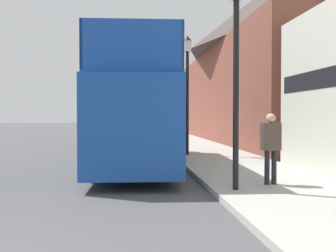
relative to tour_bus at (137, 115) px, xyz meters
The scene contains 8 objects.
ground_plane 11.22m from the tour_bus, 105.52° to the left, with size 144.00×144.00×0.00m, color #4C4C4F.
sidewalk 8.53m from the tour_bus, 66.73° to the left, with size 3.46×108.00×0.14m.
brick_terrace_rear 14.86m from the tour_bus, 56.52° to the left, with size 6.00×23.25×9.55m.
tour_bus is the anchor object (origin of this frame).
parked_car_ahead_of_bus 7.99m from the tour_bus, 86.89° to the left, with size 1.87×4.24×1.31m.
pedestrian_third 5.64m from the tour_bus, 56.74° to the right, with size 0.44×0.24×1.68m.
lamp_post_nearest 5.88m from the tour_bus, 68.52° to the right, with size 0.35×0.35×4.85m.
lamp_post_second 3.72m from the tour_bus, 48.92° to the left, with size 0.35×0.35×4.95m.
Camera 1 is at (2.67, -3.36, 1.78)m, focal length 42.00 mm.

